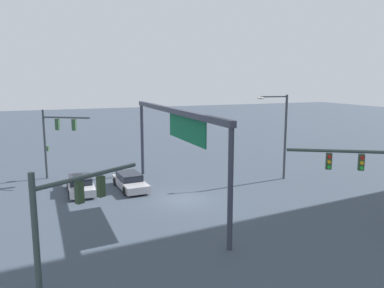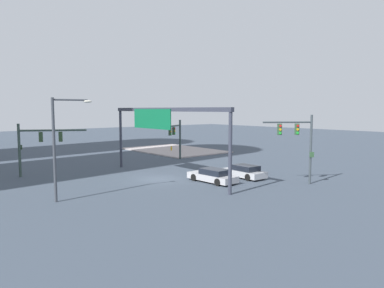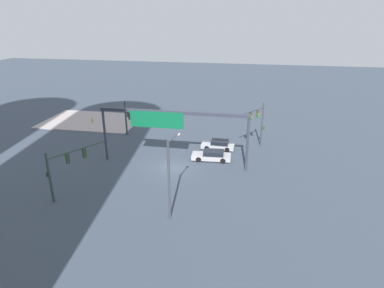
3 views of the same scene
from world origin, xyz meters
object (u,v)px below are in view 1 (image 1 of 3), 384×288
(streetlamp_curved_arm, at_px, (282,130))
(sedan_car_waiting_far, at_px, (81,185))
(sedan_car_approaching, at_px, (130,181))
(traffic_signal_near_corner, at_px, (368,169))
(traffic_signal_opposite_side, at_px, (66,206))
(traffic_signal_cross_street, at_px, (56,134))

(streetlamp_curved_arm, distance_m, sedan_car_waiting_far, 16.90)
(sedan_car_approaching, relative_size, sedan_car_waiting_far, 1.11)
(streetlamp_curved_arm, bearing_deg, traffic_signal_near_corner, 88.69)
(traffic_signal_opposite_side, height_order, streetlamp_curved_arm, streetlamp_curved_arm)
(traffic_signal_opposite_side, bearing_deg, traffic_signal_cross_street, 57.67)
(traffic_signal_near_corner, bearing_deg, traffic_signal_opposite_side, 31.02)
(traffic_signal_near_corner, xyz_separation_m, sedan_car_waiting_far, (-13.09, -14.68, -2.81))
(traffic_signal_cross_street, distance_m, sedan_car_waiting_far, 6.09)
(traffic_signal_opposite_side, height_order, sedan_car_waiting_far, traffic_signal_opposite_side)
(traffic_signal_near_corner, relative_size, traffic_signal_opposite_side, 1.09)
(traffic_signal_near_corner, bearing_deg, sedan_car_waiting_far, -10.85)
(streetlamp_curved_arm, xyz_separation_m, sedan_car_approaching, (-1.94, -12.62, -3.69))
(traffic_signal_near_corner, distance_m, sedan_car_waiting_far, 19.87)
(traffic_signal_cross_street, bearing_deg, sedan_car_approaching, -12.97)
(traffic_signal_near_corner, height_order, sedan_car_approaching, traffic_signal_near_corner)
(traffic_signal_opposite_side, relative_size, sedan_car_waiting_far, 1.17)
(traffic_signal_near_corner, xyz_separation_m, sedan_car_approaching, (-12.70, -10.98, -2.81))
(sedan_car_approaching, distance_m, sedan_car_waiting_far, 3.72)
(sedan_car_approaching, bearing_deg, traffic_signal_near_corner, 37.86)
(traffic_signal_cross_street, distance_m, streetlamp_curved_arm, 19.11)
(traffic_signal_near_corner, xyz_separation_m, traffic_signal_opposite_side, (0.04, -16.56, -0.04))
(traffic_signal_near_corner, height_order, streetlamp_curved_arm, streetlamp_curved_arm)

